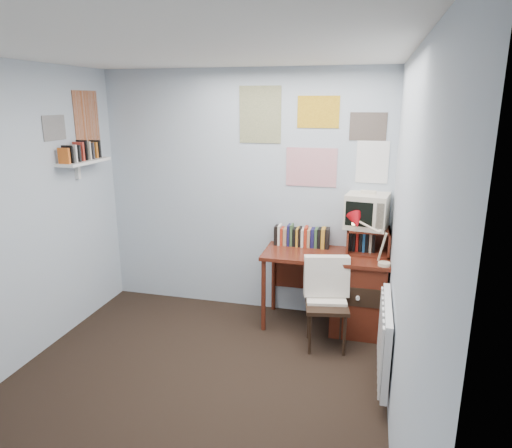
% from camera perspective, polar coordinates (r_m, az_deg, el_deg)
% --- Properties ---
extents(ground, '(3.50, 3.50, 0.00)m').
position_cam_1_polar(ground, '(3.72, -9.31, -21.04)').
color(ground, black).
rests_on(ground, ground).
extents(back_wall, '(3.00, 0.02, 2.50)m').
position_cam_1_polar(back_wall, '(4.75, -1.60, 3.81)').
color(back_wall, '#B0BEC9').
rests_on(back_wall, ground).
extents(right_wall, '(0.02, 3.50, 2.50)m').
position_cam_1_polar(right_wall, '(2.89, 18.04, -4.46)').
color(right_wall, '#B0BEC9').
rests_on(right_wall, ground).
extents(ceiling, '(3.00, 3.50, 0.02)m').
position_cam_1_polar(ceiling, '(3.02, -11.45, 20.88)').
color(ceiling, white).
rests_on(ceiling, back_wall).
extents(desk, '(1.20, 0.55, 0.76)m').
position_cam_1_polar(desk, '(4.57, 11.95, -8.10)').
color(desk, '#592114').
rests_on(desk, ground).
extents(desk_chair, '(0.47, 0.46, 0.80)m').
position_cam_1_polar(desk_chair, '(4.21, 8.84, -10.12)').
color(desk_chair, black).
rests_on(desk_chair, ground).
extents(desk_lamp, '(0.30, 0.27, 0.40)m').
position_cam_1_polar(desk_lamp, '(4.18, 15.91, -2.49)').
color(desk_lamp, red).
rests_on(desk_lamp, desk).
extents(tv_riser, '(0.40, 0.30, 0.25)m').
position_cam_1_polar(tv_riser, '(4.51, 13.85, -2.03)').
color(tv_riser, '#592114').
rests_on(tv_riser, desk).
extents(crt_tv, '(0.43, 0.40, 0.36)m').
position_cam_1_polar(crt_tv, '(4.45, 13.73, 1.81)').
color(crt_tv, beige).
rests_on(crt_tv, tv_riser).
extents(book_row, '(0.60, 0.14, 0.22)m').
position_cam_1_polar(book_row, '(4.62, 6.03, -1.44)').
color(book_row, '#592114').
rests_on(book_row, desk).
extents(radiator, '(0.09, 0.80, 0.60)m').
position_cam_1_polar(radiator, '(3.73, 15.85, -13.71)').
color(radiator, white).
rests_on(radiator, right_wall).
extents(wall_shelf, '(0.20, 0.62, 0.24)m').
position_cam_1_polar(wall_shelf, '(4.70, -20.71, 7.30)').
color(wall_shelf, white).
rests_on(wall_shelf, left_wall).
extents(posters_back, '(1.20, 0.01, 0.90)m').
position_cam_1_polar(posters_back, '(4.52, 7.05, 10.82)').
color(posters_back, white).
rests_on(posters_back, back_wall).
extents(posters_left, '(0.01, 0.70, 0.60)m').
position_cam_1_polar(posters_left, '(4.72, -22.11, 11.85)').
color(posters_left, white).
rests_on(posters_left, left_wall).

